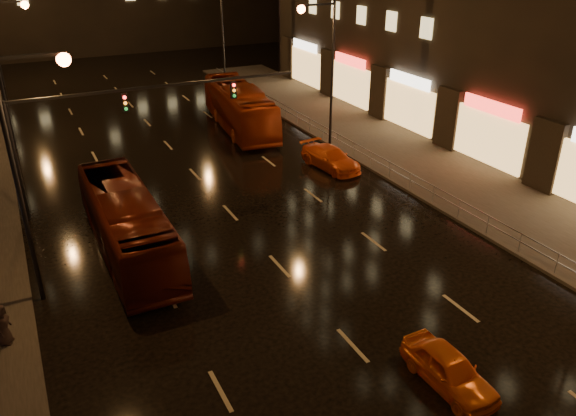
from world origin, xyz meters
The scene contains 9 objects.
ground centered at (0.00, 20.00, 0.00)m, with size 140.00×140.00×0.00m, color black.
sidewalk_right centered at (13.50, 15.00, 0.07)m, with size 7.00×70.00×0.15m, color #38332D.
traffic_signal centered at (-5.06, 20.00, 4.74)m, with size 15.31×0.32×6.20m.
railing_right centered at (10.20, 18.00, 0.90)m, with size 0.05×56.00×1.00m.
bus_red centered at (-5.62, 14.21, 1.51)m, with size 2.54×10.85×3.02m, color #4F150B.
bus_curb centered at (6.00, 29.34, 1.66)m, with size 2.78×11.90×3.32m, color #A03110.
taxi_near centered at (1.71, 1.00, 0.61)m, with size 1.45×3.61×1.23m, color orange.
taxi_far centered at (8.00, 19.19, 0.67)m, with size 1.87×4.59×1.33m, color #F15B16.
pedestrian_c centered at (-11.00, 9.46, 0.94)m, with size 0.77×0.50×1.58m, color black.
Camera 1 is at (-9.16, -9.18, 13.08)m, focal length 35.00 mm.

